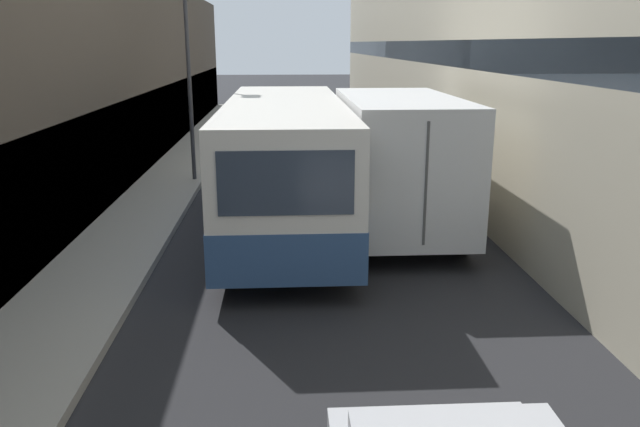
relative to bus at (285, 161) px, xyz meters
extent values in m
plane|color=#232326|center=(0.69, -0.61, -1.58)|extent=(150.00, 150.00, 0.00)
cube|color=#9E998E|center=(-3.56, -0.61, -1.50)|extent=(1.98, 60.00, 0.15)
cube|color=#51473D|center=(-5.75, -0.61, 1.74)|extent=(2.40, 60.00, 6.64)
cube|color=black|center=(-5.09, -0.61, -0.25)|extent=(1.08, 60.00, 2.65)
cube|color=#333D47|center=(5.09, -0.61, 2.37)|extent=(1.08, 60.00, 0.70)
cube|color=silver|center=(0.00, 0.00, 0.12)|extent=(2.58, 9.72, 2.54)
cube|color=#2D4C7A|center=(0.00, 0.00, -0.71)|extent=(2.61, 9.74, 0.89)
cube|color=#2D3847|center=(0.00, 0.00, 0.50)|extent=(2.62, 8.94, 0.81)
cube|color=#2D3847|center=(0.00, -4.86, 0.56)|extent=(2.12, 0.04, 1.02)
cylinder|color=black|center=(-1.14, 3.02, -1.08)|extent=(0.24, 1.00, 1.00)
cylinder|color=black|center=(1.14, 3.02, -1.08)|extent=(0.24, 1.00, 1.00)
cylinder|color=black|center=(-1.14, -3.01, -1.08)|extent=(0.24, 1.00, 1.00)
cylinder|color=black|center=(1.14, -3.01, -1.08)|extent=(0.24, 1.00, 1.00)
cube|color=silver|center=(2.53, 3.15, -0.22)|extent=(2.29, 2.13, 1.90)
cube|color=silver|center=(2.53, -0.65, 0.18)|extent=(2.38, 5.46, 2.69)
cube|color=#4C4C4C|center=(2.53, -3.38, 0.18)|extent=(0.05, 0.02, 2.29)
cylinder|color=black|center=(1.45, 3.15, -1.10)|extent=(0.22, 0.96, 0.96)
cylinder|color=black|center=(3.60, 3.15, -1.10)|extent=(0.22, 0.96, 0.96)
cylinder|color=black|center=(1.45, -2.15, -1.10)|extent=(0.22, 0.96, 0.96)
cylinder|color=black|center=(3.60, -2.15, -1.10)|extent=(0.22, 0.96, 0.96)
cube|color=#BCBCC1|center=(-0.57, 12.64, -0.46)|extent=(1.86, 4.60, 1.72)
cube|color=#2D3847|center=(-0.57, 14.60, -0.16)|extent=(1.49, 0.04, 0.60)
cylinder|color=black|center=(-1.41, 13.97, -1.26)|extent=(0.16, 0.64, 0.64)
cylinder|color=black|center=(0.26, 13.97, -1.26)|extent=(0.16, 0.64, 0.64)
cylinder|color=black|center=(-1.41, 11.30, -1.26)|extent=(0.16, 0.64, 0.64)
cylinder|color=black|center=(0.26, 11.30, -1.26)|extent=(0.16, 0.64, 0.64)
cylinder|color=#38383D|center=(-2.82, 4.89, 2.08)|extent=(0.12, 0.12, 7.01)
camera|label=1|loc=(-0.01, -14.23, 2.64)|focal=35.00mm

